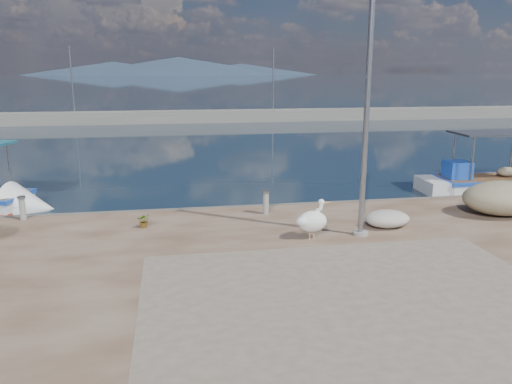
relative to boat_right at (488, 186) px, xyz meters
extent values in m
plane|color=#162635|center=(-11.09, -7.53, -0.24)|extent=(1400.00, 1400.00, 0.00)
cube|color=gray|center=(-10.09, -10.53, 0.27)|extent=(9.00, 7.00, 0.01)
cube|color=gray|center=(-11.09, 32.47, 0.36)|extent=(120.00, 2.20, 1.20)
cylinder|color=gray|center=(-23.09, 32.47, 3.76)|extent=(0.16, 0.16, 7.00)
cylinder|color=gray|center=(-3.09, 32.47, 3.76)|extent=(0.16, 0.16, 7.00)
cone|color=#28384C|center=(-81.09, 642.47, 7.76)|extent=(220.00, 220.00, 16.00)
cone|color=#28384C|center=(-1.09, 642.47, 10.76)|extent=(280.00, 280.00, 22.00)
cone|color=#28384C|center=(78.91, 642.47, 6.76)|extent=(200.00, 200.00, 14.00)
cube|color=white|center=(0.07, 0.00, -0.16)|extent=(6.45, 2.40, 1.04)
cube|color=blue|center=(0.07, 0.00, 0.31)|extent=(4.67, 2.37, 0.15)
cube|color=#9A2A13|center=(0.07, 0.00, -0.22)|extent=(4.67, 2.35, 0.13)
cube|color=blue|center=(-1.52, 0.08, 0.75)|extent=(1.03, 1.03, 0.77)
cube|color=#272A33|center=(0.07, 0.00, 2.33)|extent=(3.59, 2.15, 0.09)
cylinder|color=tan|center=(-9.97, -6.36, 0.40)|extent=(0.04, 0.04, 0.29)
cylinder|color=tan|center=(-9.84, -6.31, 0.40)|extent=(0.04, 0.04, 0.29)
ellipsoid|color=white|center=(-9.90, -6.34, 0.77)|extent=(0.99, 0.80, 0.61)
cylinder|color=white|center=(-9.65, -6.24, 1.08)|extent=(0.23, 0.18, 0.52)
sphere|color=white|center=(-9.62, -6.23, 1.31)|extent=(0.17, 0.17, 0.17)
cone|color=tan|center=(-9.42, -6.16, 1.26)|extent=(0.42, 0.23, 0.13)
cylinder|color=gray|center=(-8.40, -6.25, 3.76)|extent=(0.16, 0.16, 7.00)
cylinder|color=gray|center=(-8.40, -6.25, 0.31)|extent=(0.44, 0.44, 0.10)
cylinder|color=gray|center=(-10.73, -3.60, 0.64)|extent=(0.20, 0.20, 0.76)
cylinder|color=gray|center=(-10.73, -3.60, 1.02)|extent=(0.26, 0.26, 0.07)
cylinder|color=gray|center=(-18.61, -2.93, 0.63)|extent=(0.19, 0.19, 0.74)
cylinder|color=gray|center=(-18.61, -2.93, 1.00)|extent=(0.25, 0.25, 0.06)
imported|color=#33722D|center=(-14.70, -4.48, 0.49)|extent=(0.42, 0.37, 0.45)
ellipsoid|color=tan|center=(-2.88, -4.98, 0.82)|extent=(2.83, 2.02, 1.11)
ellipsoid|color=beige|center=(-7.32, -5.67, 0.52)|extent=(1.40, 1.05, 0.52)
camera|label=1|loc=(-13.78, -19.49, 4.96)|focal=35.00mm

